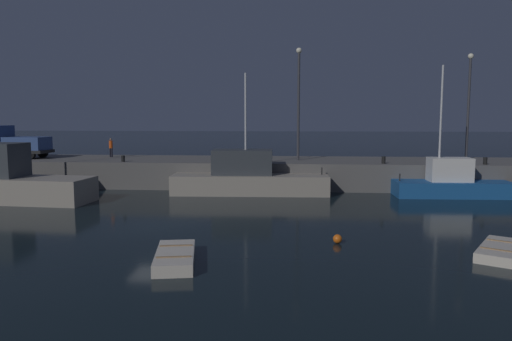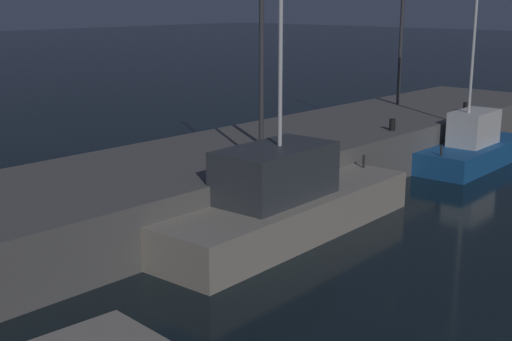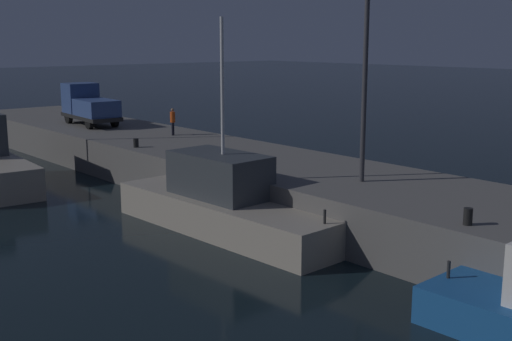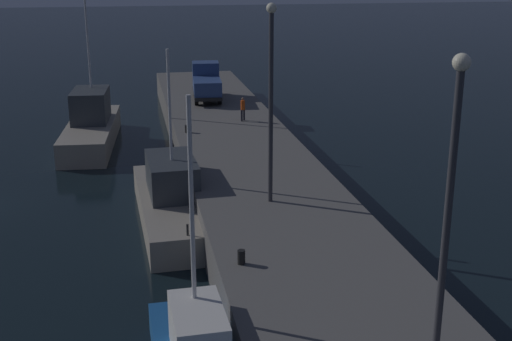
# 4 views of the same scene
# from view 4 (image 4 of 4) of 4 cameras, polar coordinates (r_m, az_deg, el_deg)

# --- Properties ---
(pier_quay) EXTENTS (59.87, 7.15, 2.04)m
(pier_quay) POSITION_cam_4_polar(r_m,az_deg,el_deg) (37.39, -0.58, -0.35)
(pier_quay) COLOR #5B5956
(pier_quay) RESTS_ON ground
(fishing_trawler_red) EXTENTS (11.94, 3.97, 11.77)m
(fishing_trawler_red) POSITION_cam_4_polar(r_m,az_deg,el_deg) (48.53, -13.79, 3.69)
(fishing_trawler_red) COLOR gray
(fishing_trawler_red) RESTS_ON ground
(fishing_boat_blue) EXTENTS (11.15, 3.72, 8.50)m
(fishing_boat_blue) POSITION_cam_4_polar(r_m,az_deg,el_deg) (33.47, -6.99, -2.52)
(fishing_boat_blue) COLOR gray
(fishing_boat_blue) RESTS_ON ground
(lamp_post_west) EXTENTS (0.44, 0.44, 8.70)m
(lamp_post_west) POSITION_cam_4_polar(r_m,az_deg,el_deg) (29.03, 1.27, 6.78)
(lamp_post_west) COLOR #38383D
(lamp_post_west) RESTS_ON pier_quay
(lamp_post_east) EXTENTS (0.44, 0.44, 8.34)m
(lamp_post_east) POSITION_cam_4_polar(r_m,az_deg,el_deg) (17.29, 16.06, -2.02)
(lamp_post_east) COLOR #38383D
(lamp_post_east) RESTS_ON pier_quay
(utility_truck) EXTENTS (5.75, 2.46, 2.70)m
(utility_truck) POSITION_cam_4_polar(r_m,az_deg,el_deg) (52.56, -4.21, 7.40)
(utility_truck) COLOR black
(utility_truck) RESTS_ON pier_quay
(dockworker) EXTENTS (0.41, 0.41, 1.60)m
(dockworker) POSITION_cam_4_polar(r_m,az_deg,el_deg) (45.32, -1.12, 5.35)
(dockworker) COLOR black
(dockworker) RESTS_ON pier_quay
(bollard_west) EXTENTS (0.28, 0.28, 0.48)m
(bollard_west) POSITION_cam_4_polar(r_m,az_deg,el_deg) (42.56, -5.85, 3.53)
(bollard_west) COLOR black
(bollard_west) RESTS_ON pier_quay
(bollard_east) EXTENTS (0.28, 0.28, 0.53)m
(bollard_east) POSITION_cam_4_polar(r_m,az_deg,el_deg) (24.20, -1.25, -7.34)
(bollard_east) COLOR black
(bollard_east) RESTS_ON pier_quay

